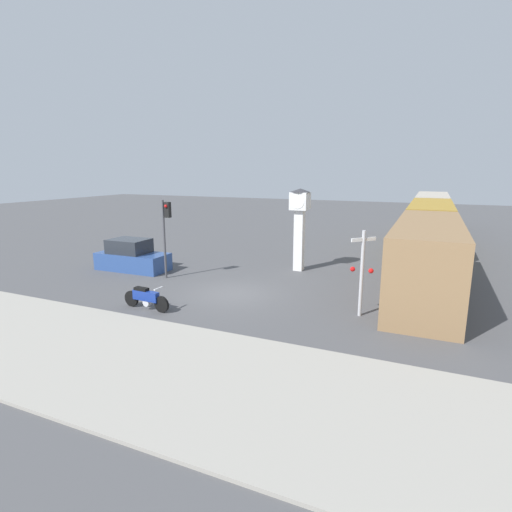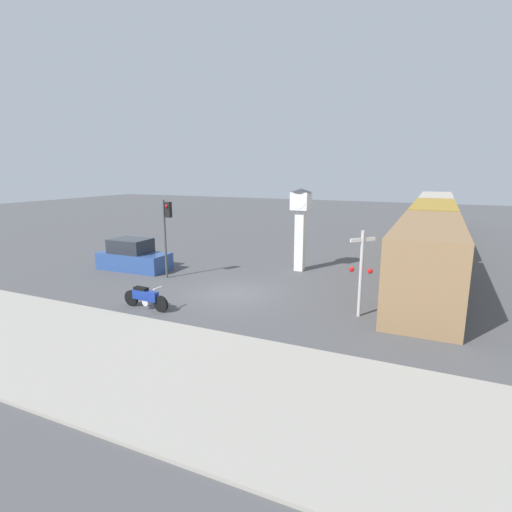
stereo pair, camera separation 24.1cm
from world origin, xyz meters
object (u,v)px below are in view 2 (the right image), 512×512
at_px(clock_tower, 301,217).
at_px(motorcycle, 145,297).
at_px(parked_car, 133,257).
at_px(traffic_light, 167,225).
at_px(freight_train, 432,227).
at_px(railroad_crossing_signal, 361,270).

bearing_deg(clock_tower, motorcycle, -112.86).
xyz_separation_m(motorcycle, parked_car, (-5.12, 5.12, 0.26)).
xyz_separation_m(motorcycle, traffic_light, (-2.08, 4.40, 2.38)).
xyz_separation_m(freight_train, railroad_crossing_signal, (-2.26, -15.47, 0.18)).
height_order(motorcycle, parked_car, parked_car).
distance_m(freight_train, parked_car, 20.48).
xyz_separation_m(railroad_crossing_signal, parked_car, (-13.39, 2.30, -1.13)).
bearing_deg(motorcycle, parked_car, 138.52).
relative_size(clock_tower, freight_train, 0.14).
xyz_separation_m(clock_tower, parked_car, (-8.88, -3.81, -2.35)).
distance_m(motorcycle, railroad_crossing_signal, 8.85).
xyz_separation_m(freight_train, traffic_light, (-12.61, -13.89, 1.17)).
height_order(motorcycle, clock_tower, clock_tower).
bearing_deg(railroad_crossing_signal, clock_tower, 126.40).
relative_size(traffic_light, parked_car, 0.99).
xyz_separation_m(freight_train, parked_car, (-15.65, -13.17, -0.95)).
distance_m(clock_tower, freight_train, 11.64).
relative_size(freight_train, traffic_light, 8.03).
bearing_deg(clock_tower, railroad_crossing_signal, -53.60).
bearing_deg(clock_tower, freight_train, 54.15).
bearing_deg(freight_train, traffic_light, -132.22).
distance_m(clock_tower, railroad_crossing_signal, 7.69).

